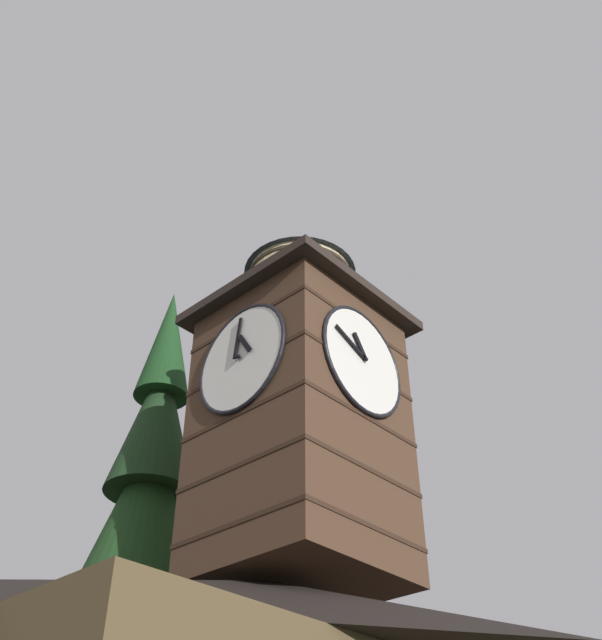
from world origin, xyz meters
TOP-DOWN VIEW (x-y plane):
  - clock_tower at (-1.40, 0.15)m, footprint 4.47×4.47m
  - pine_tree_behind at (-1.27, -5.26)m, footprint 4.95×4.95m
  - flying_bird_high at (-4.43, -3.50)m, footprint 0.20×0.48m

SIDE VIEW (x-z plane):
  - pine_tree_behind at x=-1.27m, z-range -1.64..15.85m
  - clock_tower at x=-1.40m, z-range 6.51..15.95m
  - flying_bird_high at x=-4.43m, z-range 19.19..19.29m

